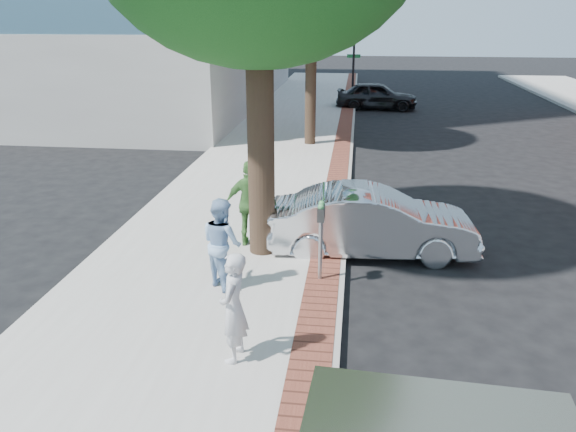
% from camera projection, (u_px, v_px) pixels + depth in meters
% --- Properties ---
extents(ground, '(120.00, 120.00, 0.00)m').
position_uv_depth(ground, '(279.00, 304.00, 9.66)').
color(ground, black).
rests_on(ground, ground).
extents(sidewalk, '(5.00, 60.00, 0.15)m').
position_uv_depth(sidewalk, '(266.00, 173.00, 17.27)').
color(sidewalk, '#9E9991').
rests_on(sidewalk, ground).
extents(brick_strip, '(0.60, 60.00, 0.01)m').
position_uv_depth(brick_strip, '(338.00, 173.00, 16.99)').
color(brick_strip, brown).
rests_on(brick_strip, sidewalk).
extents(curb, '(0.10, 60.00, 0.15)m').
position_uv_depth(curb, '(350.00, 176.00, 16.97)').
color(curb, gray).
rests_on(curb, ground).
extents(office_base, '(18.20, 22.20, 4.00)m').
position_uv_depth(office_base, '(101.00, 65.00, 30.99)').
color(office_base, gray).
rests_on(office_base, ground).
extents(signal_near, '(0.70, 0.15, 3.80)m').
position_uv_depth(signal_near, '(353.00, 63.00, 29.31)').
color(signal_near, black).
rests_on(signal_near, ground).
extents(parking_meter, '(0.12, 0.32, 1.47)m').
position_uv_depth(parking_meter, '(321.00, 225.00, 9.87)').
color(parking_meter, gray).
rests_on(parking_meter, sidewalk).
extents(person_gray, '(0.43, 0.61, 1.59)m').
position_uv_depth(person_gray, '(233.00, 308.00, 7.62)').
color(person_gray, '#B8B9BE').
rests_on(person_gray, sidewalk).
extents(person_officer, '(0.99, 0.99, 1.62)m').
position_uv_depth(person_officer, '(222.00, 243.00, 9.74)').
color(person_officer, '#86A8CF').
rests_on(person_officer, sidewalk).
extents(person_green, '(1.09, 0.53, 1.79)m').
position_uv_depth(person_green, '(251.00, 204.00, 11.46)').
color(person_green, '#447B38').
rests_on(person_green, sidewalk).
extents(sedan_silver, '(4.27, 1.70, 1.38)m').
position_uv_depth(sedan_silver, '(372.00, 222.00, 11.45)').
color(sedan_silver, silver).
rests_on(sedan_silver, ground).
extents(bg_car, '(4.16, 1.74, 1.41)m').
position_uv_depth(bg_car, '(377.00, 96.00, 28.90)').
color(bg_car, black).
rests_on(bg_car, ground).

